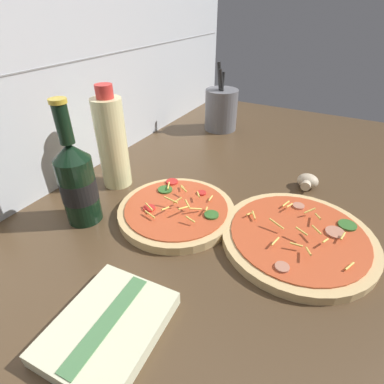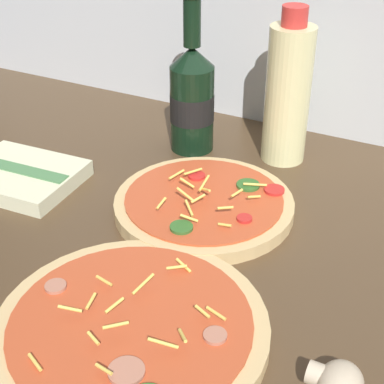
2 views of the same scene
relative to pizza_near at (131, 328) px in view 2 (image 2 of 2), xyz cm
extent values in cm
cube|color=#4C3823|center=(3.31, 11.54, -2.29)|extent=(160.00, 90.00, 2.50)
cylinder|color=tan|center=(-0.03, 0.04, -0.14)|extent=(29.15, 29.15, 1.80)
cylinder|color=#C14C28|center=(-0.03, 0.04, 0.91)|extent=(25.65, 25.65, 0.30)
cylinder|color=#B7755B|center=(8.77, 1.95, 1.26)|extent=(2.45, 2.45, 0.40)
cylinder|color=#B7755B|center=(-10.26, 0.62, 1.26)|extent=(2.44, 2.44, 0.40)
cylinder|color=#B7755B|center=(3.74, -6.01, 1.26)|extent=(3.57, 3.57, 0.40)
cylinder|color=#EFCC56|center=(0.12, -2.80, 2.96)|extent=(2.11, 2.13, 0.42)
cylinder|color=#EFCC56|center=(-1.58, -0.44, 2.94)|extent=(1.10, 2.44, 0.78)
cylinder|color=#EFCC56|center=(-4.93, -9.19, 1.47)|extent=(2.43, 1.37, 0.37)
cylinder|color=#EFCC56|center=(-5.73, -2.53, 2.44)|extent=(2.44, 1.41, 0.97)
cylinder|color=#EFCC56|center=(0.86, 10.16, 1.49)|extent=(2.36, 0.98, 1.06)
cylinder|color=#EFCC56|center=(6.41, -0.57, 2.44)|extent=(1.93, 2.05, 1.06)
cylinder|color=#EFCC56|center=(6.57, 3.52, 2.27)|extent=(2.08, 1.04, 0.54)
cylinder|color=#EFCC56|center=(7.68, 4.47, 1.70)|extent=(2.59, 1.08, 0.39)
cylinder|color=#EFCC56|center=(-4.70, -0.33, 2.14)|extent=(0.77, 2.26, 0.58)
cylinder|color=#EFCC56|center=(0.46, 9.20, 1.77)|extent=(2.22, 1.56, 0.56)
cylinder|color=#EFCC56|center=(5.21, -2.32, 2.47)|extent=(2.95, 1.51, 1.30)
cylinder|color=#EFCC56|center=(-5.46, 3.21, 1.98)|extent=(2.47, 0.95, 0.48)
cylinder|color=#EFCC56|center=(-1.29, -4.69, 2.24)|extent=(1.85, 1.01, 0.60)
cylinder|color=#EFCC56|center=(-1.00, 4.25, 2.45)|extent=(1.17, 3.27, 1.10)
cylinder|color=#EFCC56|center=(1.75, -7.34, 2.10)|extent=(2.14, 0.79, 0.57)
cylinder|color=tan|center=(-3.80, 24.99, -0.09)|extent=(25.07, 25.07, 1.90)
cylinder|color=#C14C28|center=(-3.80, 24.99, 1.01)|extent=(22.06, 22.06, 0.30)
cylinder|color=#336628|center=(0.47, 30.60, 1.36)|extent=(3.34, 3.34, 0.40)
cylinder|color=red|center=(-7.26, 29.60, 1.36)|extent=(2.55, 2.55, 0.40)
cylinder|color=red|center=(3.08, 22.51, 1.36)|extent=(2.05, 2.05, 0.40)
cylinder|color=#336628|center=(-3.09, 17.00, 1.36)|extent=(3.00, 3.00, 0.40)
cylinder|color=red|center=(4.28, 31.06, 1.36)|extent=(2.90, 2.90, 0.40)
cylinder|color=#EFCC56|center=(-9.61, 27.74, 1.94)|extent=(1.18, 3.04, 0.50)
cylinder|color=#EFCC56|center=(-3.51, 24.87, 2.61)|extent=(2.04, 1.44, 1.06)
cylinder|color=#EFCC56|center=(-2.68, 18.37, 2.08)|extent=(2.39, 1.12, 1.09)
cylinder|color=#EFCC56|center=(-7.70, 29.27, 2.14)|extent=(1.79, 2.93, 0.46)
cylinder|color=#EFCC56|center=(0.73, 22.04, 2.54)|extent=(1.90, 1.62, 0.46)
cylinder|color=#EFCC56|center=(1.82, 19.56, 1.70)|extent=(1.86, 0.37, 0.63)
cylinder|color=#EFCC56|center=(0.78, 25.75, 2.79)|extent=(1.12, 2.05, 0.64)
cylinder|color=#EFCC56|center=(-6.84, 25.80, 2.29)|extent=(2.46, 0.61, 1.07)
cylinder|color=#EFCC56|center=(-7.47, 19.54, 2.27)|extent=(0.51, 2.18, 0.91)
cylinder|color=#EFCC56|center=(1.61, 30.37, 1.89)|extent=(3.16, 1.81, 0.57)
cylinder|color=#EFCC56|center=(-3.73, 20.39, 2.13)|extent=(2.27, 2.17, 1.14)
cylinder|color=#EFCC56|center=(-4.27, 25.97, 2.85)|extent=(0.55, 3.30, 0.99)
cylinder|color=#EFCC56|center=(-3.45, 22.46, 2.52)|extent=(1.58, 1.94, 1.00)
cylinder|color=#EFCC56|center=(2.73, 27.20, 1.93)|extent=(1.55, 1.76, 0.71)
cylinder|color=#EFCC56|center=(-5.36, 22.39, 2.69)|extent=(2.88, 0.90, 1.29)
cylinder|color=black|center=(-14.13, 41.52, 6.02)|extent=(7.14, 7.14, 14.11)
cone|color=black|center=(-14.13, 41.52, 14.72)|extent=(7.14, 7.14, 3.30)
cylinder|color=black|center=(-14.13, 41.52, 20.04)|extent=(2.71, 2.71, 7.34)
cylinder|color=black|center=(-14.13, 41.52, 6.30)|extent=(7.21, 7.21, 4.51)
cylinder|color=beige|center=(0.61, 45.03, 9.72)|extent=(6.98, 6.98, 21.52)
cylinder|color=red|center=(0.61, 45.03, 21.95)|extent=(3.84, 3.84, 2.93)
cylinder|color=beige|center=(19.50, 2.28, 0.73)|extent=(2.27, 2.27, 2.27)
ellipsoid|color=#C6B293|center=(21.52, 2.28, 0.73)|extent=(4.29, 5.05, 3.53)
cube|color=beige|center=(-31.79, 19.23, 0.16)|extent=(17.79, 14.63, 2.40)
cube|color=#4C7F4C|center=(-31.79, 19.23, 1.44)|extent=(16.31, 3.37, 0.16)
camera|label=1|loc=(-48.00, -2.83, 38.74)|focal=28.00mm
camera|label=2|loc=(26.19, -37.11, 44.53)|focal=55.00mm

